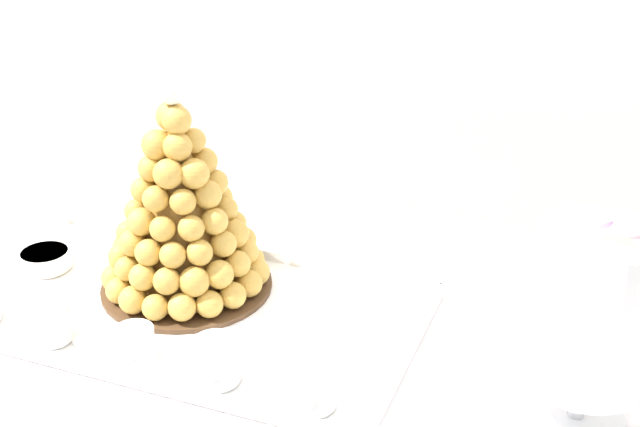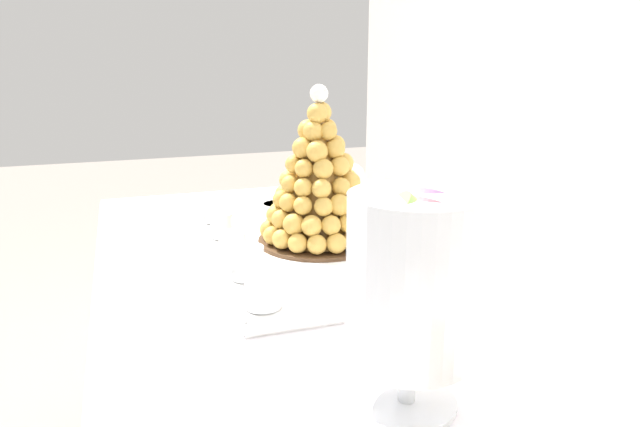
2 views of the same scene
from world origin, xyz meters
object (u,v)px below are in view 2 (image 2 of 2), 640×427
(croquembouche, at_px, (319,182))
(dessert_cup_mid_left, at_px, (222,226))
(dessert_cup_centre, at_px, (233,245))
(wine_glass, at_px, (352,180))
(serving_tray, at_px, (299,249))
(dessert_cup_right, at_px, (263,292))
(macaron_goblet, at_px, (411,280))
(creme_brulee_ramekin, at_px, (278,208))
(dessert_cup_mid_right, at_px, (247,263))
(dessert_cup_left, at_px, (214,211))

(croquembouche, bearing_deg, dessert_cup_mid_left, -118.03)
(dessert_cup_centre, bearing_deg, wine_glass, 116.82)
(croquembouche, bearing_deg, serving_tray, -64.09)
(croquembouche, distance_m, dessert_cup_right, 0.36)
(croquembouche, distance_m, dessert_cup_mid_left, 0.24)
(dessert_cup_centre, height_order, macaron_goblet, macaron_goblet)
(dessert_cup_right, xyz_separation_m, creme_brulee_ramekin, (-0.53, 0.17, -0.01))
(dessert_cup_mid_left, xyz_separation_m, wine_glass, (-0.03, 0.32, 0.08))
(serving_tray, distance_m, croquembouche, 0.15)
(dessert_cup_right, distance_m, creme_brulee_ramekin, 0.55)
(croquembouche, xyz_separation_m, dessert_cup_right, (0.28, -0.19, -0.10))
(dessert_cup_mid_left, relative_size, creme_brulee_ramekin, 0.65)
(dessert_cup_mid_left, bearing_deg, wine_glass, 94.99)
(dessert_cup_mid_right, bearing_deg, dessert_cup_centre, -178.03)
(dessert_cup_mid_right, xyz_separation_m, dessert_cup_right, (0.13, -0.00, -0.00))
(dessert_cup_mid_left, relative_size, wine_glass, 0.36)
(serving_tray, relative_size, creme_brulee_ramekin, 8.37)
(dessert_cup_mid_right, bearing_deg, dessert_cup_mid_left, -179.37)
(croquembouche, relative_size, dessert_cup_centre, 6.17)
(croquembouche, distance_m, creme_brulee_ramekin, 0.27)
(serving_tray, distance_m, dessert_cup_centre, 0.14)
(dessert_cup_left, bearing_deg, croquembouche, 39.26)
(dessert_cup_right, bearing_deg, croquembouche, 145.95)
(croquembouche, bearing_deg, dessert_cup_left, -140.74)
(dessert_cup_mid_left, bearing_deg, dessert_cup_left, 178.55)
(dessert_cup_centre, relative_size, dessert_cup_right, 0.92)
(macaron_goblet, xyz_separation_m, wine_glass, (-0.72, 0.22, -0.05))
(croquembouche, relative_size, creme_brulee_ramekin, 4.02)
(dessert_cup_left, bearing_deg, wine_glass, 72.16)
(macaron_goblet, distance_m, wine_glass, 0.75)
(croquembouche, xyz_separation_m, creme_brulee_ramekin, (-0.24, -0.03, -0.11))
(serving_tray, bearing_deg, wine_glass, 131.01)
(serving_tray, xyz_separation_m, dessert_cup_mid_left, (-0.13, -0.14, 0.03))
(croquembouche, bearing_deg, creme_brulee_ramekin, -173.92)
(serving_tray, relative_size, dessert_cup_mid_right, 11.12)
(dessert_cup_left, distance_m, creme_brulee_ramekin, 0.16)
(croquembouche, height_order, dessert_cup_left, croquembouche)
(serving_tray, distance_m, dessert_cup_mid_right, 0.18)
(dessert_cup_right, height_order, creme_brulee_ramekin, dessert_cup_right)
(dessert_cup_left, relative_size, dessert_cup_mid_left, 1.05)
(dessert_cup_left, bearing_deg, dessert_cup_mid_right, -0.07)
(dessert_cup_centre, relative_size, macaron_goblet, 0.20)
(creme_brulee_ramekin, bearing_deg, dessert_cup_mid_right, -22.47)
(dessert_cup_centre, xyz_separation_m, macaron_goblet, (0.56, 0.10, 0.13))
(dessert_cup_mid_left, height_order, creme_brulee_ramekin, dessert_cup_mid_left)
(croquembouche, bearing_deg, dessert_cup_mid_right, -51.53)
(croquembouche, xyz_separation_m, macaron_goblet, (0.59, -0.09, 0.02))
(serving_tray, relative_size, dessert_cup_centre, 12.84)
(creme_brulee_ramekin, bearing_deg, croquembouche, 6.08)
(dessert_cup_left, xyz_separation_m, dessert_cup_right, (0.51, -0.00, -0.00))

